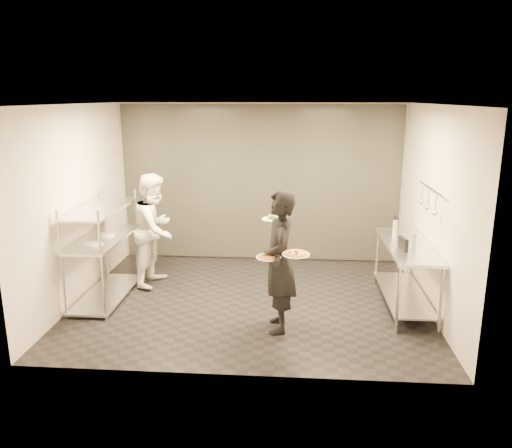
# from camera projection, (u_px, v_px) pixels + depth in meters

# --- Properties ---
(room_shell) EXTENTS (5.00, 4.00, 2.80)m
(room_shell) POSITION_uv_depth(u_px,v_px,m) (257.00, 192.00, 8.08)
(room_shell) COLOR black
(room_shell) RESTS_ON ground
(pass_rack) EXTENTS (0.60, 1.60, 1.50)m
(pass_rack) POSITION_uv_depth(u_px,v_px,m) (103.00, 247.00, 7.25)
(pass_rack) COLOR #B4B7BC
(pass_rack) RESTS_ON ground
(prep_counter) EXTENTS (0.60, 1.80, 0.92)m
(prep_counter) POSITION_uv_depth(u_px,v_px,m) (406.00, 264.00, 6.97)
(prep_counter) COLOR #B4B7BC
(prep_counter) RESTS_ON ground
(utensil_rail) EXTENTS (0.07, 1.20, 0.31)m
(utensil_rail) POSITION_uv_depth(u_px,v_px,m) (429.00, 200.00, 6.72)
(utensil_rail) COLOR #B4B7BC
(utensil_rail) RESTS_ON room_shell
(waiter) EXTENTS (0.49, 0.70, 1.81)m
(waiter) POSITION_uv_depth(u_px,v_px,m) (279.00, 262.00, 6.20)
(waiter) COLOR black
(waiter) RESTS_ON ground
(chef) EXTENTS (0.81, 0.96, 1.76)m
(chef) POSITION_uv_depth(u_px,v_px,m) (155.00, 230.00, 7.79)
(chef) COLOR silver
(chef) RESTS_ON ground
(pizza_plate_near) EXTENTS (0.31, 0.31, 0.05)m
(pizza_plate_near) POSITION_uv_depth(u_px,v_px,m) (269.00, 256.00, 6.03)
(pizza_plate_near) COLOR white
(pizza_plate_near) RESTS_ON waiter
(pizza_plate_far) EXTENTS (0.33, 0.33, 0.05)m
(pizza_plate_far) POSITION_uv_depth(u_px,v_px,m) (296.00, 254.00, 5.89)
(pizza_plate_far) COLOR white
(pizza_plate_far) RESTS_ON waiter
(salad_plate) EXTENTS (0.26, 0.26, 0.07)m
(salad_plate) POSITION_uv_depth(u_px,v_px,m) (272.00, 218.00, 6.36)
(salad_plate) COLOR white
(salad_plate) RESTS_ON waiter
(pos_monitor) EXTENTS (0.09, 0.24, 0.17)m
(pos_monitor) POSITION_uv_depth(u_px,v_px,m) (403.00, 244.00, 6.61)
(pos_monitor) COLOR black
(pos_monitor) RESTS_ON prep_counter
(bottle_green) EXTENTS (0.07, 0.07, 0.23)m
(bottle_green) POSITION_uv_depth(u_px,v_px,m) (395.00, 229.00, 7.24)
(bottle_green) COLOR gray
(bottle_green) RESTS_ON prep_counter
(bottle_clear) EXTENTS (0.06, 0.06, 0.21)m
(bottle_clear) POSITION_uv_depth(u_px,v_px,m) (414.00, 240.00, 6.69)
(bottle_clear) COLOR gray
(bottle_clear) RESTS_ON prep_counter
(bottle_dark) EXTENTS (0.07, 0.07, 0.24)m
(bottle_dark) POSITION_uv_depth(u_px,v_px,m) (395.00, 224.00, 7.52)
(bottle_dark) COLOR black
(bottle_dark) RESTS_ON prep_counter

